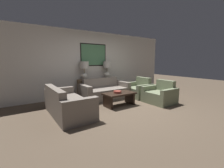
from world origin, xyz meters
The scene contains 11 objects.
ground_plane centered at (0.00, 0.00, 0.00)m, with size 20.00×20.00×0.00m, color brown.
back_wall centered at (0.00, 2.38, 1.33)m, with size 7.77×0.12×2.65m.
console_table centered at (0.00, 2.11, 0.36)m, with size 1.57×0.38×0.72m.
table_lamp_left centered at (-0.53, 2.11, 1.17)m, with size 0.35×0.35×0.71m.
table_lamp_right centered at (0.53, 2.11, 1.17)m, with size 0.35×0.35×0.71m.
couch_by_back_wall centered at (0.00, 1.46, 0.28)m, with size 1.86×0.88×0.79m.
couch_by_side centered at (-1.75, 0.58, 0.28)m, with size 0.88×1.86×0.79m.
coffee_table centered at (-0.07, 0.44, 0.31)m, with size 1.03×0.57×0.43m.
decorative_bowl centered at (-0.14, 0.44, 0.46)m, with size 0.25×0.25×0.07m.
armchair_near_back_wall centered at (1.31, 0.97, 0.27)m, with size 0.83×0.98×0.78m.
armchair_near_camera centered at (1.31, -0.10, 0.27)m, with size 0.83×0.98×0.78m.
Camera 1 is at (-2.97, -3.38, 1.48)m, focal length 24.00 mm.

